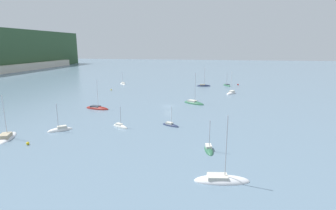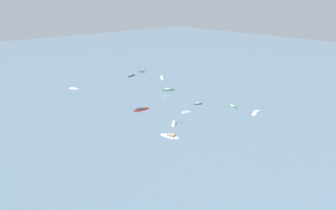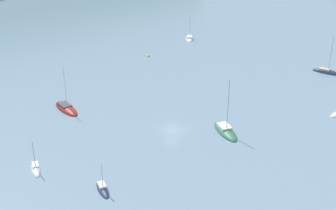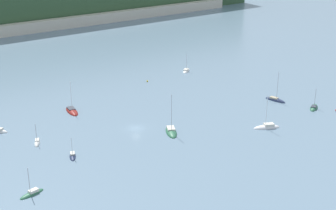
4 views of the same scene
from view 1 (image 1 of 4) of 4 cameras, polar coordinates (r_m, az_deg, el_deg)
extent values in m
plane|color=slate|center=(89.75, 0.09, -0.28)|extent=(600.00, 600.00, 0.00)
ellipsoid|color=maroon|center=(89.39, -15.13, -0.79)|extent=(4.48, 8.99, 1.75)
cube|color=#333842|center=(89.64, -15.51, -0.30)|extent=(2.54, 3.43, 0.49)
cylinder|color=silver|center=(88.12, -15.09, 2.34)|extent=(0.14, 0.14, 9.02)
ellipsoid|color=#2D6647|center=(53.52, 8.87, -9.72)|extent=(5.74, 2.54, 1.17)
cube|color=silver|center=(53.69, 8.83, -8.90)|extent=(2.16, 1.46, 0.65)
cylinder|color=#B2B2B7|center=(52.09, 9.04, -6.47)|extent=(0.14, 0.14, 5.98)
ellipsoid|color=silver|center=(116.45, 13.56, 2.40)|extent=(7.74, 5.59, 1.75)
cube|color=silver|center=(116.84, 13.71, 2.87)|extent=(3.16, 2.71, 0.80)
cylinder|color=silver|center=(115.34, 13.62, 4.82)|extent=(0.14, 0.14, 9.04)
ellipsoid|color=white|center=(69.66, -22.43, -5.18)|extent=(5.13, 5.62, 1.67)
cube|color=beige|center=(69.48, -22.11, -4.50)|extent=(2.30, 2.41, 0.69)
cylinder|color=#B2B2B7|center=(68.66, -22.93, -2.35)|extent=(0.14, 0.14, 6.29)
ellipsoid|color=#2D6647|center=(94.48, 5.65, 0.32)|extent=(6.68, 8.64, 1.82)
cube|color=beige|center=(94.68, 5.33, 0.87)|extent=(3.24, 3.60, 0.65)
cylinder|color=#B2B2B7|center=(93.17, 5.94, 3.74)|extent=(0.14, 0.14, 10.51)
ellipsoid|color=white|center=(68.29, -10.34, -4.74)|extent=(3.67, 5.13, 1.54)
cube|color=silver|center=(68.39, -10.58, -4.14)|extent=(1.74, 2.08, 0.48)
cylinder|color=#B2B2B7|center=(67.29, -10.29, -2.41)|extent=(0.14, 0.14, 5.00)
ellipsoid|color=silver|center=(42.78, 11.62, -15.91)|extent=(4.01, 8.86, 1.67)
cube|color=beige|center=(42.33, 10.72, -15.08)|extent=(2.36, 3.33, 0.55)
cylinder|color=#B2B2B7|center=(40.54, 12.57, -9.07)|extent=(0.14, 0.14, 10.05)
ellipsoid|color=#232D4C|center=(68.34, 0.59, -4.52)|extent=(3.63, 5.25, 1.10)
cube|color=beige|center=(68.41, 0.31, -3.99)|extent=(1.76, 2.12, 0.55)
cylinder|color=silver|center=(67.44, 0.77, -2.35)|extent=(0.14, 0.14, 4.83)
ellipsoid|color=#2D6647|center=(139.28, 12.69, 4.12)|extent=(6.65, 4.60, 1.77)
cube|color=#333842|center=(138.73, 12.80, 4.38)|extent=(2.69, 2.29, 0.46)
cylinder|color=#B2B2B7|center=(139.10, 12.69, 5.51)|extent=(0.14, 0.14, 5.78)
ellipsoid|color=#232D4C|center=(135.47, 7.75, 4.08)|extent=(2.86, 7.36, 1.81)
cube|color=tan|center=(135.31, 7.52, 4.40)|extent=(1.70, 2.74, 0.54)
cylinder|color=#B2B2B7|center=(134.84, 7.97, 6.18)|extent=(0.14, 0.14, 9.04)
ellipsoid|color=white|center=(143.57, -9.81, 4.50)|extent=(6.79, 5.77, 1.49)
cube|color=beige|center=(142.95, -9.76, 4.75)|extent=(2.88, 2.67, 0.56)
cylinder|color=silver|center=(143.44, -9.90, 5.90)|extent=(0.14, 0.14, 6.21)
ellipsoid|color=silver|center=(69.70, -31.65, -6.15)|extent=(8.79, 5.64, 1.21)
cube|color=tan|center=(68.89, -31.91, -5.71)|extent=(3.51, 2.93, 0.89)
cylinder|color=silver|center=(68.76, -32.02, -2.02)|extent=(0.14, 0.14, 9.48)
sphere|color=yellow|center=(62.85, -28.22, -7.37)|extent=(0.65, 0.65, 0.65)
sphere|color=yellow|center=(124.65, -12.26, 3.27)|extent=(0.55, 0.55, 0.55)
sphere|color=red|center=(142.66, 14.99, 4.35)|extent=(0.75, 0.75, 0.75)
camera|label=2|loc=(114.96, -94.02, 15.18)|focal=28.00mm
camera|label=3|loc=(49.49, 70.68, 31.88)|focal=50.00mm
camera|label=4|loc=(90.10, 92.07, 20.16)|focal=50.00mm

